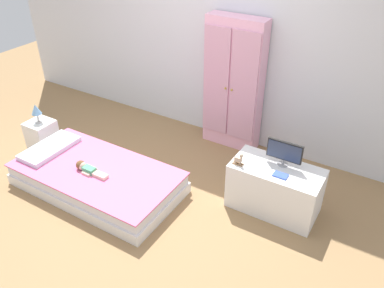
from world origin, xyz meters
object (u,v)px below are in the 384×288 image
nightstand (42,135)px  doll (86,168)px  tv_monitor (284,152)px  rocking_horse_toy (239,159)px  table_lamp (36,110)px  bed (97,178)px  tv_stand (275,189)px  book_blue (280,175)px  wardrobe (233,85)px

nightstand → doll: bearing=-17.2°
tv_monitor → rocking_horse_toy: bearing=-149.3°
nightstand → table_lamp: 0.34m
doll → nightstand: (-1.07, 0.33, -0.11)m
bed → tv_stand: size_ratio=2.05×
doll → nightstand: bearing=162.8°
tv_stand → book_blue: size_ratio=6.49×
wardrobe → book_blue: wardrobe is taller
nightstand → book_blue: size_ratio=2.66×
bed → wardrobe: wardrobe is taller
nightstand → rocking_horse_toy: size_ratio=2.77×
bed → tv_monitor: size_ratio=5.20×
wardrobe → tv_monitor: (0.92, -0.80, -0.15)m
wardrobe → table_lamp: bearing=-146.3°
bed → rocking_horse_toy: 1.52m
rocking_horse_toy → doll: bearing=-157.0°
wardrobe → rocking_horse_toy: (0.57, -1.01, -0.24)m
bed → doll: 0.19m
table_lamp → rocking_horse_toy: size_ratio=1.85×
wardrobe → tv_stand: (0.90, -0.87, -0.54)m
tv_stand → book_blue: 0.28m
tv_monitor → bed: bearing=-156.9°
table_lamp → nightstand: bearing=0.0°
tv_stand → book_blue: bearing=-57.0°
nightstand → table_lamp: size_ratio=1.49×
book_blue → rocking_horse_toy: bearing=-174.6°
doll → tv_stand: tv_stand is taller
table_lamp → rocking_horse_toy: rocking_horse_toy is taller
tv_stand → tv_monitor: (0.02, 0.07, 0.39)m
tv_monitor → nightstand: bearing=-170.4°
rocking_horse_toy → table_lamp: bearing=-173.8°
table_lamp → tv_monitor: tv_monitor is taller
doll → nightstand: nightstand is taller
doll → rocking_horse_toy: rocking_horse_toy is taller
bed → table_lamp: size_ratio=7.48×
rocking_horse_toy → book_blue: rocking_horse_toy is taller
doll → rocking_horse_toy: bearing=23.0°
nightstand → tv_monitor: 2.92m
bed → tv_stand: (1.70, 0.66, 0.12)m
doll → book_blue: size_ratio=2.96×
wardrobe → doll: bearing=-117.8°
wardrobe → tv_monitor: wardrobe is taller
table_lamp → rocking_horse_toy: bearing=6.2°
tv_stand → tv_monitor: size_ratio=2.53×
nightstand → table_lamp: (0.00, 0.00, 0.34)m
bed → tv_monitor: bearing=23.1°
table_lamp → tv_stand: bearing=8.2°
table_lamp → book_blue: (2.89, 0.31, -0.02)m
tv_monitor → table_lamp: bearing=-170.4°
doll → tv_stand: bearing=22.8°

